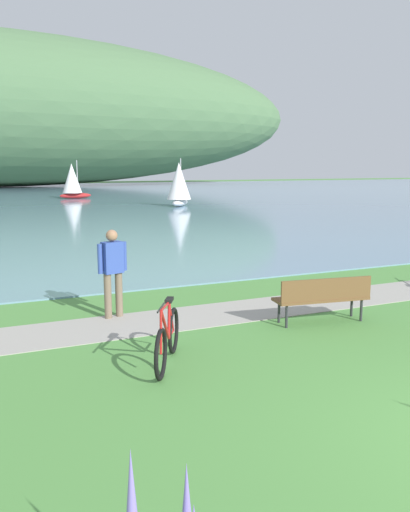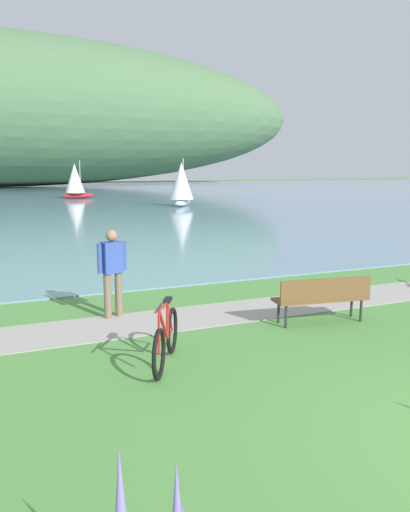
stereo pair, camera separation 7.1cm
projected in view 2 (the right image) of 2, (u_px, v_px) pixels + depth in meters
bay_water at (33, 197)px, 49.06m from camera, size 180.00×80.00×0.04m
shoreline_path at (252, 310)px, 10.69m from camera, size 60.00×1.50×0.01m
park_bench_near_camera at (323, 296)px, 9.69m from camera, size 1.85×0.73×0.88m
bicycle_beside_path at (166, 339)px, 7.65m from camera, size 0.94×1.56×1.01m
person_at_shoreline at (112, 268)px, 9.99m from camera, size 0.59×0.31×1.71m
sailboat_nearest_to_shore at (182, 184)px, 37.68m from camera, size 2.57×2.85×3.43m
sailboat_toward_hillside at (75, 181)px, 46.91m from camera, size 2.98×1.94×3.40m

